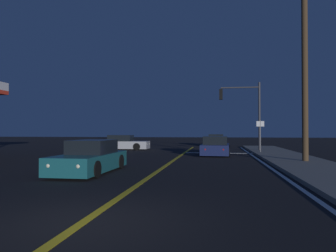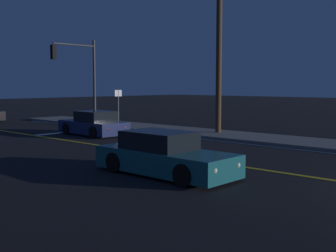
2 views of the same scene
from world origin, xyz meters
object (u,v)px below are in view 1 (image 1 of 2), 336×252
car_parked_curb_silver (123,143)px  traffic_signal_near_right (245,106)px  car_distant_tail_black (216,141)px  car_far_approaching_teal (91,158)px  car_mid_block_navy (216,147)px  utility_pole_right (305,60)px  street_sign_corner (260,131)px

car_parked_curb_silver → traffic_signal_near_right: size_ratio=0.81×
car_distant_tail_black → car_far_approaching_teal: same height
car_parked_curb_silver → traffic_signal_near_right: 11.38m
car_mid_block_navy → utility_pole_right: (4.70, -5.07, 4.89)m
car_parked_curb_silver → street_sign_corner: size_ratio=1.87×
utility_pole_right → street_sign_corner: bearing=101.6°
car_distant_tail_black → traffic_signal_near_right: size_ratio=0.75×
car_mid_block_navy → traffic_signal_near_right: size_ratio=0.75×
utility_pole_right → car_distant_tail_black: bearing=103.8°
car_parked_curb_silver → traffic_signal_near_right: (10.87, -1.05, 3.23)m
car_mid_block_navy → car_distant_tail_black: (0.02, 13.99, 0.00)m
car_parked_curb_silver → traffic_signal_near_right: bearing=83.5°
car_parked_curb_silver → car_far_approaching_teal: (3.33, -15.71, 0.00)m
car_distant_tail_black → car_far_approaching_teal: bearing=-100.3°
traffic_signal_near_right → street_sign_corner: traffic_signal_near_right is taller
utility_pole_right → street_sign_corner: size_ratio=4.22×
car_parked_curb_silver → utility_pole_right: utility_pole_right is taller
traffic_signal_near_right → utility_pole_right: bearing=103.4°
street_sign_corner → car_distant_tail_black: bearing=105.0°
car_mid_block_navy → utility_pole_right: 8.47m
car_parked_curb_silver → car_far_approaching_teal: bearing=11.0°
traffic_signal_near_right → utility_pole_right: (2.28, -9.60, 1.66)m
car_mid_block_navy → car_parked_curb_silver: size_ratio=0.92×
car_parked_curb_silver → traffic_signal_near_right: traffic_signal_near_right is taller
car_distant_tail_black → car_parked_curb_silver: 11.93m
car_far_approaching_teal → car_distant_tail_black: bearing=-101.8°
car_distant_tail_black → utility_pole_right: (4.68, -19.06, 4.89)m
car_parked_curb_silver → utility_pole_right: size_ratio=0.44×
car_mid_block_navy → car_parked_curb_silver: same height
car_mid_block_navy → street_sign_corner: street_sign_corner is taller
traffic_signal_near_right → street_sign_corner: 3.63m
street_sign_corner → car_far_approaching_teal: bearing=-125.4°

